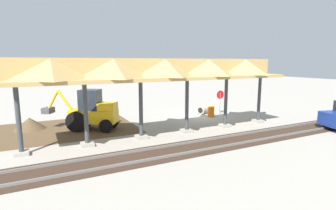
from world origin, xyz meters
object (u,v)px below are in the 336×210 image
Objects in this scene: stop_sign at (220,97)px; backhoe at (92,112)px; concrete_pipe at (204,109)px; traffic_barrel at (211,112)px.

backhoe is (11.39, 0.37, -0.29)m from stop_sign.
traffic_barrel is at bearing 77.62° from concrete_pipe.
stop_sign reaches higher than concrete_pipe.
backhoe is at bearing 6.93° from concrete_pipe.
backhoe is at bearing -0.97° from traffic_barrel.
stop_sign is 0.43× the size of backhoe.
backhoe is 10.06m from traffic_barrel.
backhoe reaches higher than concrete_pipe.
concrete_pipe is 1.69× the size of traffic_barrel.
backhoe is 5.55× the size of traffic_barrel.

